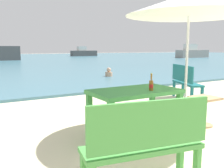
{
  "coord_description": "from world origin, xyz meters",
  "views": [
    {
      "loc": [
        -3.34,
        -1.76,
        1.41
      ],
      "look_at": [
        -0.54,
        3.0,
        0.6
      ],
      "focal_mm": 39.41,
      "sensor_mm": 36.0,
      "label": 1
    }
  ],
  "objects_px": {
    "patio_umbrella": "(189,5)",
    "side_table_wood": "(205,107)",
    "boat_fishing_trawler": "(84,53)",
    "boat_barge": "(192,53)",
    "picnic_table_green": "(135,96)",
    "bench_teal_center": "(185,80)",
    "beer_bottle_amber": "(151,84)",
    "swimmer_person": "(109,73)",
    "bench_green_left": "(146,141)"
  },
  "relations": [
    {
      "from": "swimmer_person",
      "to": "boat_fishing_trawler",
      "type": "bearing_deg",
      "value": 68.41
    },
    {
      "from": "side_table_wood",
      "to": "swimmer_person",
      "type": "distance_m",
      "value": 7.49
    },
    {
      "from": "boat_barge",
      "to": "side_table_wood",
      "type": "bearing_deg",
      "value": -137.88
    },
    {
      "from": "side_table_wood",
      "to": "bench_green_left",
      "type": "relative_size",
      "value": 0.43
    },
    {
      "from": "beer_bottle_amber",
      "to": "boat_fishing_trawler",
      "type": "relative_size",
      "value": 0.06
    },
    {
      "from": "bench_teal_center",
      "to": "patio_umbrella",
      "type": "bearing_deg",
      "value": -136.82
    },
    {
      "from": "patio_umbrella",
      "to": "boat_fishing_trawler",
      "type": "distance_m",
      "value": 37.18
    },
    {
      "from": "swimmer_person",
      "to": "boat_fishing_trawler",
      "type": "height_order",
      "value": "boat_fishing_trawler"
    },
    {
      "from": "beer_bottle_amber",
      "to": "side_table_wood",
      "type": "distance_m",
      "value": 1.32
    },
    {
      "from": "swimmer_person",
      "to": "picnic_table_green",
      "type": "bearing_deg",
      "value": -116.62
    },
    {
      "from": "patio_umbrella",
      "to": "boat_barge",
      "type": "relative_size",
      "value": 0.45
    },
    {
      "from": "patio_umbrella",
      "to": "side_table_wood",
      "type": "relative_size",
      "value": 4.26
    },
    {
      "from": "bench_green_left",
      "to": "boat_fishing_trawler",
      "type": "height_order",
      "value": "boat_fishing_trawler"
    },
    {
      "from": "beer_bottle_amber",
      "to": "boat_barge",
      "type": "distance_m",
      "value": 32.21
    },
    {
      "from": "beer_bottle_amber",
      "to": "bench_teal_center",
      "type": "distance_m",
      "value": 3.23
    },
    {
      "from": "boat_fishing_trawler",
      "to": "picnic_table_green",
      "type": "bearing_deg",
      "value": -112.64
    },
    {
      "from": "beer_bottle_amber",
      "to": "swimmer_person",
      "type": "relative_size",
      "value": 0.65
    },
    {
      "from": "beer_bottle_amber",
      "to": "bench_teal_center",
      "type": "bearing_deg",
      "value": 33.94
    },
    {
      "from": "beer_bottle_amber",
      "to": "boat_barge",
      "type": "xyz_separation_m",
      "value": [
        24.45,
        20.96,
        -0.11
      ]
    },
    {
      "from": "patio_umbrella",
      "to": "bench_teal_center",
      "type": "bearing_deg",
      "value": 43.18
    },
    {
      "from": "picnic_table_green",
      "to": "boat_fishing_trawler",
      "type": "distance_m",
      "value": 37.36
    },
    {
      "from": "beer_bottle_amber",
      "to": "boat_fishing_trawler",
      "type": "height_order",
      "value": "boat_fishing_trawler"
    },
    {
      "from": "boat_barge",
      "to": "beer_bottle_amber",
      "type": "bearing_deg",
      "value": -139.39
    },
    {
      "from": "bench_green_left",
      "to": "swimmer_person",
      "type": "xyz_separation_m",
      "value": [
        4.34,
        8.33,
        -0.3
      ]
    },
    {
      "from": "swimmer_person",
      "to": "boat_fishing_trawler",
      "type": "xyz_separation_m",
      "value": [
        10.89,
        27.52,
        0.41
      ]
    },
    {
      "from": "patio_umbrella",
      "to": "bench_green_left",
      "type": "xyz_separation_m",
      "value": [
        -1.81,
        -1.21,
        -1.58
      ]
    },
    {
      "from": "side_table_wood",
      "to": "bench_teal_center",
      "type": "relative_size",
      "value": 0.43
    },
    {
      "from": "patio_umbrella",
      "to": "boat_fishing_trawler",
      "type": "xyz_separation_m",
      "value": [
        13.42,
        34.64,
        -1.47
      ]
    },
    {
      "from": "beer_bottle_amber",
      "to": "patio_umbrella",
      "type": "distance_m",
      "value": 1.49
    },
    {
      "from": "beer_bottle_amber",
      "to": "patio_umbrella",
      "type": "xyz_separation_m",
      "value": [
        0.79,
        0.03,
        1.26
      ]
    },
    {
      "from": "picnic_table_green",
      "to": "bench_teal_center",
      "type": "relative_size",
      "value": 1.12
    },
    {
      "from": "bench_teal_center",
      "to": "boat_barge",
      "type": "relative_size",
      "value": 0.24
    },
    {
      "from": "picnic_table_green",
      "to": "beer_bottle_amber",
      "type": "bearing_deg",
      "value": -47.45
    },
    {
      "from": "bench_teal_center",
      "to": "boat_barge",
      "type": "height_order",
      "value": "boat_barge"
    },
    {
      "from": "picnic_table_green",
      "to": "side_table_wood",
      "type": "xyz_separation_m",
      "value": [
        1.39,
        -0.23,
        -0.3
      ]
    },
    {
      "from": "side_table_wood",
      "to": "boat_barge",
      "type": "height_order",
      "value": "boat_barge"
    },
    {
      "from": "picnic_table_green",
      "to": "boat_barge",
      "type": "relative_size",
      "value": 0.27
    },
    {
      "from": "patio_umbrella",
      "to": "boat_barge",
      "type": "xyz_separation_m",
      "value": [
        23.66,
        20.93,
        -1.37
      ]
    },
    {
      "from": "beer_bottle_amber",
      "to": "patio_umbrella",
      "type": "relative_size",
      "value": 0.12
    },
    {
      "from": "boat_fishing_trawler",
      "to": "boat_barge",
      "type": "bearing_deg",
      "value": -53.23
    },
    {
      "from": "picnic_table_green",
      "to": "side_table_wood",
      "type": "height_order",
      "value": "picnic_table_green"
    },
    {
      "from": "side_table_wood",
      "to": "swimmer_person",
      "type": "height_order",
      "value": "side_table_wood"
    },
    {
      "from": "beer_bottle_amber",
      "to": "swimmer_person",
      "type": "xyz_separation_m",
      "value": [
        3.32,
        7.15,
        -0.61
      ]
    },
    {
      "from": "beer_bottle_amber",
      "to": "boat_barge",
      "type": "bearing_deg",
      "value": 40.61
    },
    {
      "from": "patio_umbrella",
      "to": "side_table_wood",
      "type": "height_order",
      "value": "patio_umbrella"
    },
    {
      "from": "beer_bottle_amber",
      "to": "picnic_table_green",
      "type": "bearing_deg",
      "value": 132.55
    },
    {
      "from": "patio_umbrella",
      "to": "bench_teal_center",
      "type": "relative_size",
      "value": 1.84
    },
    {
      "from": "patio_umbrella",
      "to": "boat_barge",
      "type": "height_order",
      "value": "patio_umbrella"
    },
    {
      "from": "beer_bottle_amber",
      "to": "bench_teal_center",
      "type": "xyz_separation_m",
      "value": [
        2.67,
        1.79,
        -0.31
      ]
    },
    {
      "from": "beer_bottle_amber",
      "to": "swimmer_person",
      "type": "height_order",
      "value": "beer_bottle_amber"
    }
  ]
}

